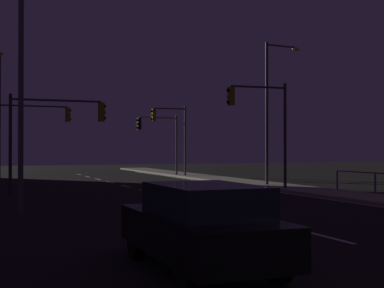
% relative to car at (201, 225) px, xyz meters
% --- Properties ---
extents(ground_plane, '(112.00, 112.00, 0.00)m').
position_rel_car_xyz_m(ground_plane, '(4.35, 10.71, -0.82)').
color(ground_plane, black).
rests_on(ground_plane, ground).
extents(sidewalk_right, '(2.80, 77.00, 0.14)m').
position_rel_car_xyz_m(sidewalk_right, '(12.12, 10.71, -0.75)').
color(sidewalk_right, '#9E937F').
rests_on(sidewalk_right, ground).
extents(lane_markings_center, '(0.14, 50.00, 0.01)m').
position_rel_car_xyz_m(lane_markings_center, '(4.35, 14.21, -0.82)').
color(lane_markings_center, silver).
rests_on(lane_markings_center, ground).
extents(lane_edge_line, '(0.14, 53.00, 0.01)m').
position_rel_car_xyz_m(lane_edge_line, '(10.47, 15.71, -0.82)').
color(lane_edge_line, silver).
rests_on(lane_edge_line, ground).
extents(car, '(1.83, 4.40, 1.57)m').
position_rel_car_xyz_m(car, '(0.00, 0.00, 0.00)').
color(car, black).
rests_on(car, ground).
extents(traffic_light_far_right, '(2.86, 0.46, 5.48)m').
position_rel_car_xyz_m(traffic_light_far_right, '(10.23, 30.90, 3.12)').
color(traffic_light_far_right, '#4C4C51').
rests_on(traffic_light_far_right, sidewalk_right).
extents(traffic_light_near_right, '(4.69, 0.34, 5.30)m').
position_rel_car_xyz_m(traffic_light_near_right, '(-0.53, 27.82, 2.95)').
color(traffic_light_near_right, '#4C4C51').
rests_on(traffic_light_near_right, ground).
extents(traffic_light_far_center, '(3.40, 0.48, 5.57)m').
position_rel_car_xyz_m(traffic_light_far_center, '(10.00, 15.97, 3.20)').
color(traffic_light_far_center, '#38383D').
rests_on(traffic_light_far_center, sidewalk_right).
extents(traffic_light_near_left, '(4.70, 0.34, 4.85)m').
position_rel_car_xyz_m(traffic_light_near_left, '(-0.24, 18.11, 2.65)').
color(traffic_light_near_left, '#2D3033').
rests_on(traffic_light_near_left, ground).
extents(traffic_light_mid_right, '(3.56, 0.51, 4.82)m').
position_rel_car_xyz_m(traffic_light_mid_right, '(9.59, 32.08, 2.71)').
color(traffic_light_mid_right, '#4C4C51').
rests_on(traffic_light_mid_right, sidewalk_right).
extents(street_lamp_median, '(2.48, 0.43, 8.37)m').
position_rel_car_xyz_m(street_lamp_median, '(12.36, 18.90, 4.31)').
color(street_lamp_median, '#38383D').
rests_on(street_lamp_median, sidewalk_right).
extents(street_lamp_mid_block, '(0.57, 1.88, 8.44)m').
position_rel_car_xyz_m(street_lamp_mid_block, '(-2.42, 10.08, 4.16)').
color(street_lamp_mid_block, '#4C4C51').
rests_on(street_lamp_mid_block, ground).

